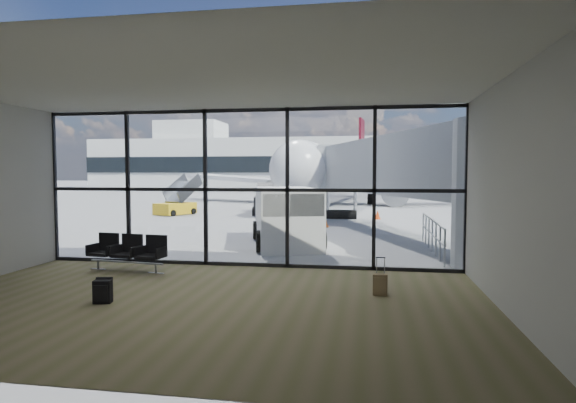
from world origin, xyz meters
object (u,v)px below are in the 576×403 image
(service_van, at_px, (287,216))
(belt_loader, at_px, (267,204))
(mobile_stairs, at_px, (176,207))
(suitcase, at_px, (380,284))
(backpack, at_px, (103,291))
(seating_row, at_px, (129,251))
(airliner, at_px, (341,172))

(service_van, height_order, belt_loader, service_van)
(service_van, height_order, mobile_stairs, service_van)
(suitcase, relative_size, belt_loader, 0.18)
(backpack, bearing_deg, seating_row, 97.02)
(mobile_stairs, bearing_deg, suitcase, -33.72)
(backpack, xyz_separation_m, mobile_stairs, (-6.92, 20.49, 0.25))
(seating_row, xyz_separation_m, airliner, (4.07, 31.38, 2.27))
(suitcase, bearing_deg, backpack, -160.19)
(backpack, relative_size, mobile_stairs, 0.16)
(seating_row, xyz_separation_m, backpack, (1.11, -3.22, -0.30))
(seating_row, relative_size, suitcase, 2.68)
(backpack, height_order, mobile_stairs, mobile_stairs)
(seating_row, relative_size, belt_loader, 0.49)
(service_van, bearing_deg, suitcase, -80.54)
(suitcase, xyz_separation_m, service_van, (-3.25, 7.00, 0.83))
(suitcase, height_order, belt_loader, belt_loader)
(airliner, bearing_deg, service_van, -85.44)
(airliner, height_order, service_van, airliner)
(airliner, xyz_separation_m, service_van, (-0.58, -26.04, -1.73))
(service_van, distance_m, mobile_stairs, 15.13)
(backpack, xyz_separation_m, belt_loader, (-1.18, 21.77, 0.43))
(airliner, bearing_deg, belt_loader, -102.09)
(belt_loader, distance_m, mobile_stairs, 5.87)
(suitcase, height_order, airliner, airliner)
(suitcase, distance_m, belt_loader, 21.33)
(suitcase, bearing_deg, mobile_stairs, 127.88)
(backpack, height_order, service_van, service_van)
(backpack, xyz_separation_m, suitcase, (5.63, 1.56, -0.00))
(mobile_stairs, bearing_deg, airliner, 77.74)
(suitcase, distance_m, airliner, 33.25)
(seating_row, relative_size, service_van, 0.43)
(backpack, xyz_separation_m, service_van, (2.38, 8.56, 0.83))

